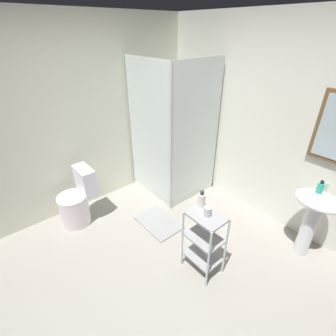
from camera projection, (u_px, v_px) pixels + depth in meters
name	position (u px, v px, depth m)	size (l,w,h in m)	color
ground_plane	(162.00, 286.00, 2.54)	(4.20, 4.20, 0.02)	gray
wall_back	(281.00, 128.00, 2.94)	(4.20, 0.14, 2.50)	white
wall_left	(69.00, 122.00, 3.14)	(0.10, 4.20, 2.50)	white
shower_stall	(173.00, 165.00, 3.79)	(0.92, 0.92, 2.00)	white
pedestal_sink	(314.00, 213.00, 2.63)	(0.46, 0.37, 0.81)	white
sink_faucet	(327.00, 187.00, 2.56)	(0.03, 0.03, 0.10)	silver
toilet	(77.00, 202.00, 3.23)	(0.37, 0.49, 0.76)	white
storage_cart	(204.00, 239.00, 2.50)	(0.38, 0.28, 0.74)	silver
hand_soap_bottle	(320.00, 188.00, 2.53)	(0.06, 0.06, 0.14)	#2DBC99
lotion_bottle_white	(202.00, 200.00, 2.44)	(0.07, 0.07, 0.18)	white
rinse_cup	(207.00, 211.00, 2.33)	(0.07, 0.07, 0.10)	silver
bath_mat	(159.00, 223.00, 3.33)	(0.60, 0.40, 0.02)	gray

